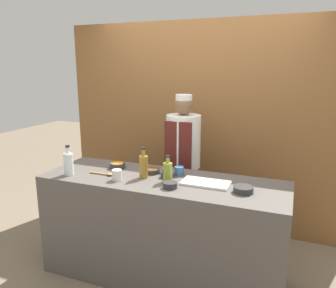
{
  "coord_description": "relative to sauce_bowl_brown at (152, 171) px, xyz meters",
  "views": [
    {
      "loc": [
        1.04,
        -2.48,
        1.88
      ],
      "look_at": [
        0.0,
        0.14,
        1.22
      ],
      "focal_mm": 35.0,
      "sensor_mm": 36.0,
      "label": 1
    }
  ],
  "objects": [
    {
      "name": "bottle_clear",
      "position": [
        -0.67,
        -0.32,
        0.08
      ],
      "size": [
        0.08,
        0.08,
        0.27
      ],
      "color": "silver",
      "rests_on": "counter"
    },
    {
      "name": "sauce_bowl_white",
      "position": [
        0.18,
        -0.06,
        0.0
      ],
      "size": [
        0.12,
        0.12,
        0.05
      ],
      "color": "#2D2D2D",
      "rests_on": "counter"
    },
    {
      "name": "bottle_oil",
      "position": [
        0.22,
        -0.17,
        0.07
      ],
      "size": [
        0.08,
        0.08,
        0.23
      ],
      "color": "olive",
      "rests_on": "counter"
    },
    {
      "name": "cup_blue",
      "position": [
        0.25,
        0.03,
        0.02
      ],
      "size": [
        0.08,
        0.08,
        0.08
      ],
      "color": "#386093",
      "rests_on": "counter"
    },
    {
      "name": "sauce_bowl_green",
      "position": [
        0.29,
        -0.29,
        0.0
      ],
      "size": [
        0.12,
        0.12,
        0.05
      ],
      "color": "#2D2D2D",
      "rests_on": "counter"
    },
    {
      "name": "wooden_spoon",
      "position": [
        -0.37,
        -0.21,
        -0.01
      ],
      "size": [
        0.23,
        0.04,
        0.02
      ],
      "color": "#B2844C",
      "rests_on": "counter"
    },
    {
      "name": "chef_center",
      "position": [
        0.11,
        0.57,
        -0.09
      ],
      "size": [
        0.36,
        0.36,
        1.61
      ],
      "color": "#28282D",
      "rests_on": "ground_plane"
    },
    {
      "name": "cabinet_wall",
      "position": [
        0.15,
        1.11,
        0.23
      ],
      "size": [
        3.35,
        0.18,
        2.4
      ],
      "color": "brown",
      "rests_on": "ground_plane"
    },
    {
      "name": "cutting_board",
      "position": [
        0.53,
        -0.1,
        -0.01
      ],
      "size": [
        0.39,
        0.21,
        0.02
      ],
      "color": "white",
      "rests_on": "counter"
    },
    {
      "name": "sauce_bowl_red",
      "position": [
        0.85,
        -0.18,
        0.0
      ],
      "size": [
        0.15,
        0.15,
        0.05
      ],
      "color": "#2D2D2D",
      "rests_on": "counter"
    },
    {
      "name": "sauce_bowl_orange",
      "position": [
        -0.37,
        0.02,
        0.01
      ],
      "size": [
        0.15,
        0.15,
        0.05
      ],
      "color": "#2D2D2D",
      "rests_on": "counter"
    },
    {
      "name": "cup_cream",
      "position": [
        -0.2,
        -0.29,
        0.02
      ],
      "size": [
        0.08,
        0.08,
        0.09
      ],
      "color": "silver",
      "rests_on": "counter"
    },
    {
      "name": "bottle_vinegar",
      "position": [
        -0.01,
        -0.14,
        0.08
      ],
      "size": [
        0.08,
        0.08,
        0.27
      ],
      "color": "olive",
      "rests_on": "counter"
    },
    {
      "name": "sauce_bowl_brown",
      "position": [
        0.0,
        0.0,
        0.0
      ],
      "size": [
        0.14,
        0.14,
        0.04
      ],
      "color": "#2D2D2D",
      "rests_on": "counter"
    },
    {
      "name": "ground_plane",
      "position": [
        0.15,
        -0.12,
        -0.97
      ],
      "size": [
        14.0,
        14.0,
        0.0
      ],
      "primitive_type": "plane",
      "color": "#756651"
    },
    {
      "name": "counter",
      "position": [
        0.15,
        -0.12,
        -0.49
      ],
      "size": [
        2.13,
        0.71,
        0.94
      ],
      "color": "#514C47",
      "rests_on": "ground_plane"
    }
  ]
}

